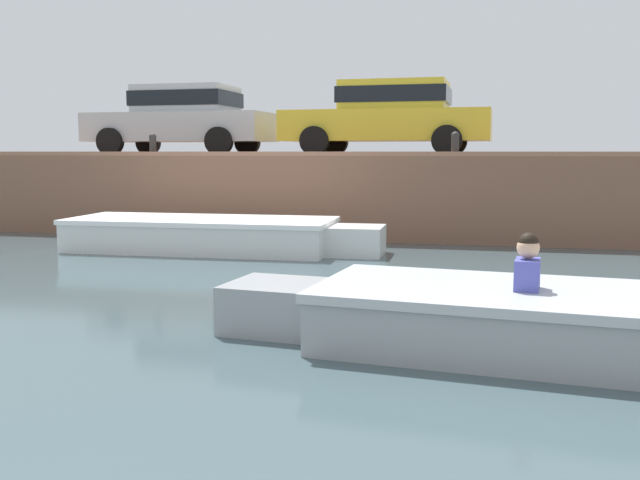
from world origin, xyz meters
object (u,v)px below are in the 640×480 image
(mooring_bollard_west, at_px, (153,144))
(motorboat_passing, at_px, (588,325))
(car_left_inner_yellow, at_px, (390,115))
(mooring_bollard_mid, at_px, (455,143))
(boat_moored_west_white, at_px, (214,235))
(car_leftmost_silver, at_px, (183,118))

(mooring_bollard_west, bearing_deg, motorboat_passing, -44.39)
(motorboat_passing, relative_size, car_left_inner_yellow, 1.41)
(mooring_bollard_west, xyz_separation_m, mooring_bollard_mid, (6.02, 0.00, 0.00))
(car_left_inner_yellow, bearing_deg, motorboat_passing, -72.56)
(boat_moored_west_white, relative_size, car_leftmost_silver, 1.30)
(car_left_inner_yellow, height_order, mooring_bollard_west, car_left_inner_yellow)
(motorboat_passing, bearing_deg, mooring_bollard_west, 135.61)
(motorboat_passing, distance_m, mooring_bollard_west, 10.52)
(boat_moored_west_white, relative_size, car_left_inner_yellow, 1.24)
(boat_moored_west_white, height_order, car_left_inner_yellow, car_left_inner_yellow)
(car_leftmost_silver, distance_m, mooring_bollard_mid, 6.48)
(car_leftmost_silver, bearing_deg, mooring_bollard_west, -85.25)
(car_leftmost_silver, distance_m, mooring_bollard_west, 1.97)
(car_left_inner_yellow, bearing_deg, boat_moored_west_white, -123.18)
(boat_moored_west_white, bearing_deg, motorboat_passing, -44.70)
(car_left_inner_yellow, xyz_separation_m, mooring_bollard_west, (-4.56, -1.87, -0.61))
(motorboat_passing, height_order, mooring_bollard_mid, mooring_bollard_mid)
(car_left_inner_yellow, bearing_deg, mooring_bollard_mid, -52.10)
(car_leftmost_silver, height_order, mooring_bollard_west, car_leftmost_silver)
(car_left_inner_yellow, distance_m, mooring_bollard_west, 4.97)
(car_leftmost_silver, xyz_separation_m, mooring_bollard_mid, (6.17, -1.87, -0.61))
(motorboat_passing, xyz_separation_m, mooring_bollard_west, (-7.43, 7.28, 1.58))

